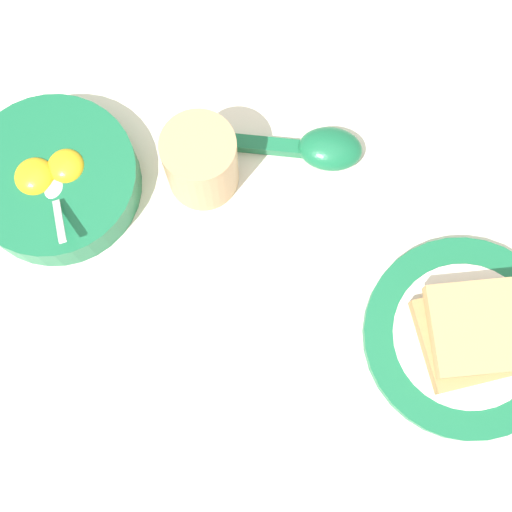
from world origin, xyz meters
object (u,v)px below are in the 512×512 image
Objects in this scene: soup_spoon at (319,148)px; drinking_cup at (201,161)px; toast_sandwich at (474,332)px; egg_bowl at (54,179)px; toast_plate at (465,336)px.

soup_spoon is 1.77× the size of drinking_cup.
soup_spoon is at bearing -117.57° from toast_sandwich.
drinking_cup is at bearing 120.25° from egg_bowl.
egg_bowl is 0.15m from drinking_cup.
egg_bowl is 0.44m from toast_plate.
egg_bowl reaches higher than toast_sandwich.
egg_bowl is 1.29× the size of toast_sandwich.
toast_plate is at bearing -39.23° from toast_sandwich.
egg_bowl reaches higher than soup_spoon.
toast_plate is at bearing 83.46° from drinking_cup.
toast_plate is at bearing 61.98° from soup_spoon.
egg_bowl reaches higher than toast_plate.
toast_sandwich is 0.87× the size of soup_spoon.
soup_spoon is at bearing -118.02° from toast_plate.
toast_sandwich is 0.31m from drinking_cup.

